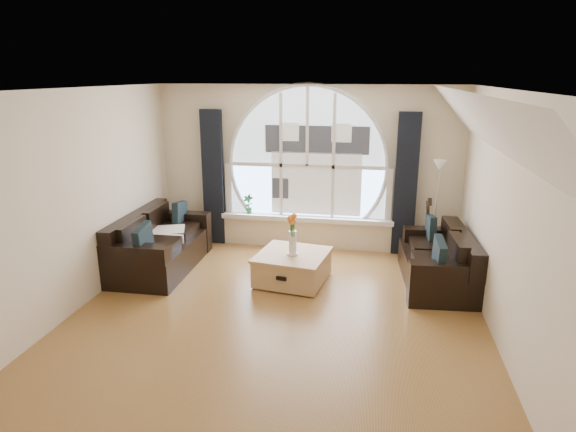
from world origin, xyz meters
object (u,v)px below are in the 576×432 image
(guitar, at_px, (427,229))
(potted_plant, at_px, (248,204))
(floor_lamp, at_px, (436,211))
(coffee_chest, at_px, (292,266))
(vase_flowers, at_px, (293,228))
(sofa_right, at_px, (437,257))
(sofa_left, at_px, (161,243))

(guitar, distance_m, potted_plant, 2.96)
(guitar, relative_size, potted_plant, 3.19)
(floor_lamp, bearing_deg, coffee_chest, -148.02)
(vase_flowers, distance_m, guitar, 2.27)
(coffee_chest, height_order, potted_plant, potted_plant)
(sofa_right, bearing_deg, potted_plant, 154.50)
(sofa_right, bearing_deg, guitar, 91.11)
(sofa_right, relative_size, potted_plant, 5.13)
(coffee_chest, height_order, vase_flowers, vase_flowers)
(floor_lamp, xyz_separation_m, guitar, (-0.13, -0.15, -0.27))
(sofa_right, xyz_separation_m, vase_flowers, (-1.99, -0.34, 0.41))
(sofa_left, height_order, potted_plant, potted_plant)
(floor_lamp, height_order, potted_plant, floor_lamp)
(sofa_left, xyz_separation_m, vase_flowers, (2.05, -0.22, 0.41))
(floor_lamp, distance_m, guitar, 0.33)
(guitar, bearing_deg, potted_plant, 156.43)
(vase_flowers, height_order, guitar, vase_flowers)
(coffee_chest, distance_m, potted_plant, 1.86)
(sofa_left, distance_m, coffee_chest, 2.06)
(sofa_left, relative_size, coffee_chest, 2.01)
(sofa_left, height_order, vase_flowers, vase_flowers)
(guitar, bearing_deg, coffee_chest, -166.39)
(sofa_right, bearing_deg, vase_flowers, -174.34)
(sofa_right, xyz_separation_m, potted_plant, (-3.01, 1.19, 0.32))
(guitar, bearing_deg, vase_flowers, -165.19)
(sofa_left, bearing_deg, floor_lamp, 14.45)
(coffee_chest, relative_size, floor_lamp, 0.59)
(coffee_chest, relative_size, vase_flowers, 1.35)
(sofa_left, distance_m, guitar, 4.09)
(sofa_left, height_order, coffee_chest, sofa_left)
(vase_flowers, relative_size, floor_lamp, 0.44)
(coffee_chest, bearing_deg, sofa_right, 17.45)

